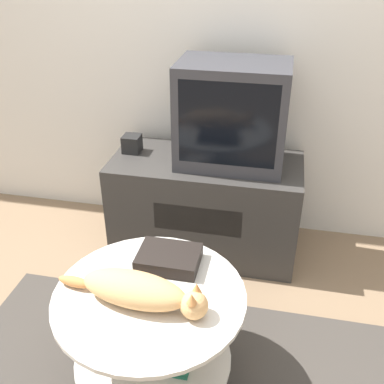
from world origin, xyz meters
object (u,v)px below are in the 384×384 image
(tv, at_px, (232,115))
(speaker, at_px, (132,144))
(dvd_box, at_px, (169,258))
(cat, at_px, (140,291))

(tv, height_order, speaker, tv)
(tv, xyz_separation_m, dvd_box, (-0.13, -0.81, -0.31))
(tv, bearing_deg, dvd_box, -99.29)
(tv, bearing_deg, speaker, 177.82)
(cat, bearing_deg, dvd_box, 85.00)
(tv, bearing_deg, cat, -99.70)
(speaker, relative_size, cat, 0.17)
(dvd_box, xyz_separation_m, cat, (-0.05, -0.23, 0.03))
(dvd_box, distance_m, cat, 0.24)
(tv, distance_m, speaker, 0.60)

